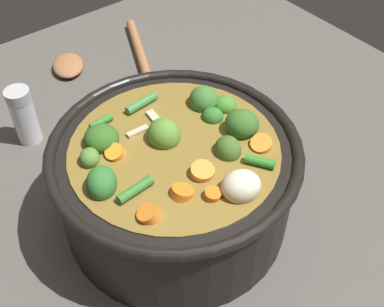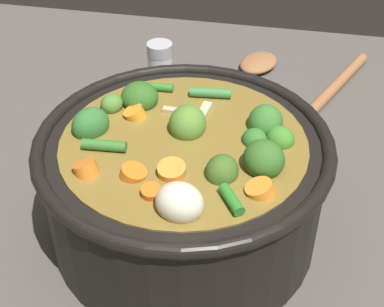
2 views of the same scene
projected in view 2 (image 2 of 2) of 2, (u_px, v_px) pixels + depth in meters
ground_plane at (185, 229)px, 0.66m from camera, size 1.10×1.10×0.00m
cooking_pot at (184, 183)px, 0.61m from camera, size 0.31×0.31×0.16m
wooden_spoon at (292, 74)px, 0.92m from camera, size 0.22×0.22×0.02m
salt_shaker at (161, 73)px, 0.84m from camera, size 0.04×0.04×0.10m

